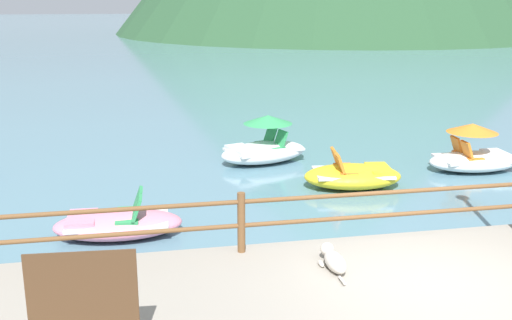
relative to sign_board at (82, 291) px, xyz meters
The scene contains 8 objects.
ground_plane 41.07m from the sign_board, 83.67° to the left, with size 200.00×200.00×0.00m, color slate.
dock_railing 5.11m from the sign_board, 27.53° to the left, with size 23.92×0.12×0.95m.
sign_board is the anchor object (origin of this frame).
dog_resting 3.73m from the sign_board, 24.58° to the left, with size 0.39×1.08×0.26m.
pedal_boat_1 4.48m from the sign_board, 86.96° to the left, with size 2.33×1.27×0.80m.
pedal_boat_2 8.36m from the sign_board, 49.59° to the left, with size 2.34×1.55×0.85m.
pedal_boat_3 9.71m from the sign_board, 66.41° to the left, with size 2.68×2.01×1.23m.
pedal_boat_4 11.33m from the sign_board, 38.89° to the left, with size 2.31×1.36×1.18m.
Camera 1 is at (-3.86, -7.08, 4.22)m, focal length 43.18 mm.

